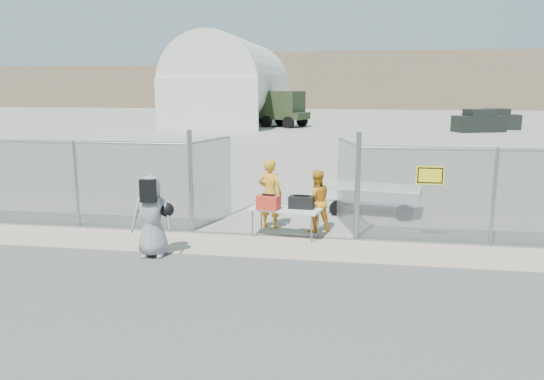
% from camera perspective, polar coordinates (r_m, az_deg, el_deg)
% --- Properties ---
extents(ground, '(160.00, 160.00, 0.00)m').
position_cam_1_polar(ground, '(10.92, -1.70, -7.67)').
color(ground, '#4D4D4D').
extents(tarmac_inside, '(160.00, 80.00, 0.01)m').
position_cam_1_polar(tarmac_inside, '(52.31, 7.09, 7.12)').
color(tarmac_inside, gray).
rests_on(tarmac_inside, ground).
extents(dirt_strip, '(44.00, 1.60, 0.01)m').
position_cam_1_polar(dirt_strip, '(11.86, -0.78, -6.11)').
color(dirt_strip, tan).
rests_on(dirt_strip, ground).
extents(distant_hills, '(140.00, 6.00, 9.00)m').
position_cam_1_polar(distant_hills, '(88.22, 11.42, 11.48)').
color(distant_hills, '#7F684F').
rests_on(distant_hills, ground).
extents(chain_link_fence, '(40.00, 0.20, 2.20)m').
position_cam_1_polar(chain_link_fence, '(12.55, 0.00, 0.00)').
color(chain_link_fence, gray).
rests_on(chain_link_fence, ground).
extents(quonset_hangar, '(9.00, 18.00, 8.00)m').
position_cam_1_polar(quonset_hangar, '(51.57, -4.29, 11.56)').
color(quonset_hangar, silver).
rests_on(quonset_hangar, ground).
extents(folding_table, '(1.75, 1.01, 0.70)m').
position_cam_1_polar(folding_table, '(12.53, 1.45, -3.54)').
color(folding_table, silver).
rests_on(folding_table, ground).
extents(orange_bag, '(0.56, 0.43, 0.32)m').
position_cam_1_polar(orange_bag, '(12.35, -0.38, -1.34)').
color(orange_bag, red).
rests_on(orange_bag, folding_table).
extents(black_duffel, '(0.60, 0.37, 0.28)m').
position_cam_1_polar(black_duffel, '(12.46, 3.18, -1.33)').
color(black_duffel, black).
rests_on(black_duffel, folding_table).
extents(security_worker_left, '(0.74, 0.59, 1.76)m').
position_cam_1_polar(security_worker_left, '(13.25, -0.20, -0.38)').
color(security_worker_left, orange).
rests_on(security_worker_left, ground).
extents(security_worker_right, '(0.91, 0.81, 1.53)m').
position_cam_1_polar(security_worker_right, '(12.95, 4.78, -1.20)').
color(security_worker_right, orange).
rests_on(security_worker_right, ground).
extents(visitor, '(0.92, 0.66, 1.73)m').
position_cam_1_polar(visitor, '(11.30, -12.80, -2.74)').
color(visitor, gray).
rests_on(visitor, ground).
extents(utility_trailer, '(3.51, 2.20, 0.79)m').
position_cam_1_polar(utility_trailer, '(15.20, 10.93, -0.95)').
color(utility_trailer, silver).
rests_on(utility_trailer, ground).
extents(military_truck, '(7.00, 4.68, 3.13)m').
position_cam_1_polar(military_truck, '(47.85, -0.04, 8.72)').
color(military_truck, '#2B371D').
rests_on(military_truck, ground).
extents(parked_vehicle_near, '(4.21, 2.96, 1.74)m').
position_cam_1_polar(parked_vehicle_near, '(44.93, 21.36, 6.93)').
color(parked_vehicle_near, black).
rests_on(parked_vehicle_near, ground).
extents(parked_vehicle_mid, '(3.75, 1.74, 1.69)m').
position_cam_1_polar(parked_vehicle_mid, '(48.28, 22.92, 7.02)').
color(parked_vehicle_mid, black).
rests_on(parked_vehicle_mid, ground).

